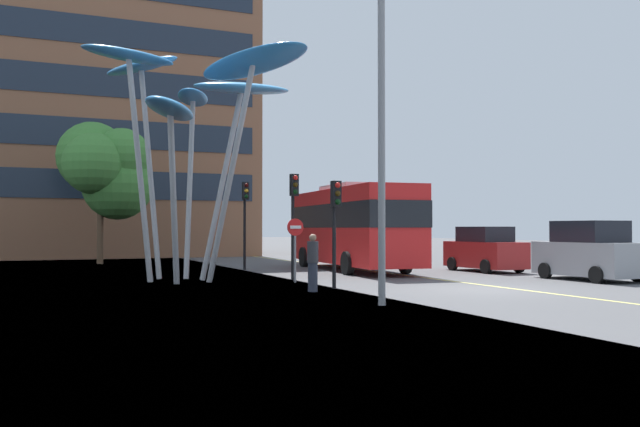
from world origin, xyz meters
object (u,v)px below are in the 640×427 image
red_bus (352,224)px  traffic_light_kerb_near (335,210)px  leaf_sculpture (190,95)px  traffic_light_kerb_far (294,203)px  no_entry_sign (295,240)px  pedestrian (313,263)px  street_lamp (391,85)px  traffic_light_island_mid (245,207)px  car_parked_near (590,252)px  car_parked_mid (485,250)px

red_bus → traffic_light_kerb_near: bearing=-119.1°
red_bus → traffic_light_kerb_near: 9.56m
leaf_sculpture → traffic_light_kerb_near: size_ratio=2.68×
traffic_light_kerb_far → no_entry_sign: bearing=-108.5°
leaf_sculpture → pedestrian: bearing=-65.0°
red_bus → street_lamp: street_lamp is taller
street_lamp → pedestrian: (-0.44, 4.02, -4.60)m
traffic_light_kerb_near → no_entry_sign: 2.98m
traffic_light_kerb_far → street_lamp: bearing=-94.4°
red_bus → traffic_light_island_mid: size_ratio=2.71×
traffic_light_island_mid → car_parked_near: 14.70m
red_bus → traffic_light_island_mid: (-4.37, 2.10, 0.77)m
traffic_light_kerb_near → traffic_light_island_mid: bearing=88.5°
leaf_sculpture → no_entry_sign: 6.48m
traffic_light_island_mid → street_lamp: (-0.80, -14.97, 2.58)m
red_bus → traffic_light_island_mid: 4.91m
car_parked_mid → traffic_light_kerb_near: bearing=-151.4°
traffic_light_kerb_far → no_entry_sign: traffic_light_kerb_far is taller
traffic_light_kerb_near → pedestrian: 1.93m
red_bus → pedestrian: red_bus is taller
leaf_sculpture → traffic_light_kerb_near: (3.50, -4.91, -4.25)m
car_parked_mid → pedestrian: car_parked_mid is taller
car_parked_mid → pedestrian: (-10.58, -5.75, -0.06)m
car_parked_mid → pedestrian: 12.04m
traffic_light_kerb_near → traffic_light_kerb_far: (0.12, 3.93, 0.35)m
car_parked_near → car_parked_mid: car_parked_near is taller
leaf_sculpture → pedestrian: leaf_sculpture is taller
red_bus → traffic_light_kerb_far: bearing=-135.7°
traffic_light_kerb_near → car_parked_near: traffic_light_kerb_near is taller
traffic_light_island_mid → car_parked_mid: (9.33, -5.21, -1.95)m
no_entry_sign → traffic_light_kerb_far: bearing=71.5°
red_bus → street_lamp: 14.27m
car_parked_mid → no_entry_sign: size_ratio=1.76×
no_entry_sign → car_parked_near: bearing=-17.1°
traffic_light_kerb_near → traffic_light_island_mid: traffic_light_island_mid is taller
traffic_light_kerb_near → traffic_light_island_mid: size_ratio=0.84×
red_bus → car_parked_near: size_ratio=2.65×
leaf_sculpture → street_lamp: bearing=-72.6°
leaf_sculpture → traffic_light_island_mid: (3.77, 5.54, -3.82)m
traffic_light_kerb_near → street_lamp: 5.46m
traffic_light_island_mid → no_entry_sign: traffic_light_island_mid is taller
car_parked_mid → street_lamp: street_lamp is taller
traffic_light_kerb_near → pedestrian: size_ratio=1.95×
traffic_light_kerb_far → traffic_light_kerb_near: bearing=-91.7°
traffic_light_kerb_near → traffic_light_island_mid: (0.27, 10.45, 0.43)m
car_parked_near → car_parked_mid: (-0.46, 5.60, -0.08)m
traffic_light_island_mid → pedestrian: traffic_light_island_mid is taller
traffic_light_island_mid → car_parked_near: size_ratio=0.98×
traffic_light_island_mid → pedestrian: (-1.25, -10.95, -2.01)m
traffic_light_kerb_near → street_lamp: bearing=-96.7°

